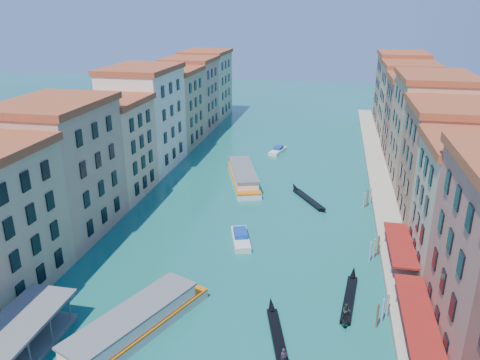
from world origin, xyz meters
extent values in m
cube|color=tan|center=(-26.00, 39.50, 9.50)|extent=(12.00, 17.00, 19.00)
cube|color=brown|center=(-26.00, 39.50, 19.50)|extent=(12.80, 17.40, 1.00)
cube|color=tan|center=(-26.00, 55.00, 8.25)|extent=(12.00, 14.00, 16.50)
cube|color=brown|center=(-26.00, 55.00, 17.00)|extent=(12.80, 14.40, 1.00)
cube|color=beige|center=(-26.00, 71.00, 10.00)|extent=(12.00, 18.00, 20.00)
cube|color=brown|center=(-26.00, 71.00, 20.50)|extent=(12.80, 18.40, 1.00)
cube|color=tan|center=(-26.00, 88.00, 8.75)|extent=(12.00, 16.00, 17.50)
cube|color=brown|center=(-26.00, 88.00, 18.00)|extent=(12.80, 16.40, 1.00)
cube|color=tan|center=(-26.00, 103.50, 9.25)|extent=(12.00, 15.00, 18.50)
cube|color=brown|center=(-26.00, 103.50, 19.00)|extent=(12.80, 15.40, 1.00)
cube|color=tan|center=(-26.00, 119.50, 9.50)|extent=(12.00, 17.00, 19.00)
cube|color=brown|center=(-26.00, 119.50, 19.50)|extent=(12.80, 17.40, 1.00)
cube|color=tan|center=(30.00, 39.00, 8.25)|extent=(12.00, 14.00, 16.50)
cube|color=#A4664D|center=(30.00, 54.00, 9.00)|extent=(12.00, 16.00, 18.00)
cube|color=brown|center=(30.00, 54.00, 18.50)|extent=(12.80, 16.40, 1.00)
cube|color=tan|center=(30.00, 71.00, 10.00)|extent=(12.00, 18.00, 20.00)
cube|color=brown|center=(30.00, 71.00, 20.50)|extent=(12.80, 18.40, 1.00)
cube|color=#A4604E|center=(30.00, 87.50, 8.75)|extent=(12.00, 15.00, 17.50)
cube|color=brown|center=(30.00, 87.50, 18.00)|extent=(12.80, 15.40, 1.00)
cube|color=tan|center=(30.00, 103.00, 9.25)|extent=(12.00, 16.00, 18.50)
cube|color=brown|center=(30.00, 103.00, 19.00)|extent=(12.80, 16.40, 1.00)
cube|color=#A97355|center=(30.00, 119.50, 9.75)|extent=(12.00, 17.00, 19.50)
cube|color=brown|center=(30.00, 119.50, 20.00)|extent=(12.80, 17.40, 1.00)
cube|color=#ADA28C|center=(22.00, 65.00, 0.50)|extent=(4.00, 140.00, 1.00)
cube|color=maroon|center=(22.20, 23.50, 3.00)|extent=(3.20, 15.30, 0.25)
cylinder|color=slate|center=(20.80, 28.60, 1.50)|extent=(0.12, 0.12, 3.00)
cube|color=maroon|center=(22.20, 39.00, 3.00)|extent=(3.20, 12.60, 0.25)
cylinder|color=slate|center=(20.80, 34.80, 1.50)|extent=(0.12, 0.12, 3.00)
cylinder|color=slate|center=(20.80, 43.20, 1.50)|extent=(0.12, 0.12, 3.00)
cube|color=slate|center=(-16.00, 12.00, 3.50)|extent=(5.40, 16.40, 0.30)
cylinder|color=brown|center=(18.50, 25.00, 1.30)|extent=(0.24, 0.24, 3.20)
cylinder|color=brown|center=(19.10, 26.00, 1.30)|extent=(0.24, 0.24, 3.20)
cylinder|color=brown|center=(19.70, 27.00, 1.30)|extent=(0.24, 0.24, 3.20)
cylinder|color=brown|center=(18.50, 39.00, 1.30)|extent=(0.24, 0.24, 3.20)
cylinder|color=brown|center=(19.10, 40.00, 1.30)|extent=(0.24, 0.24, 3.20)
cylinder|color=brown|center=(19.70, 41.00, 1.30)|extent=(0.24, 0.24, 3.20)
cylinder|color=brown|center=(18.50, 57.00, 1.30)|extent=(0.24, 0.24, 3.20)
cylinder|color=brown|center=(19.10, 58.00, 1.30)|extent=(0.24, 0.24, 3.20)
cylinder|color=brown|center=(19.70, 59.00, 1.30)|extent=(0.24, 0.24, 3.20)
cylinder|color=brown|center=(-18.50, 16.00, 1.30)|extent=(0.24, 0.24, 3.20)
cube|color=silver|center=(-6.34, 18.60, 0.58)|extent=(11.53, 19.39, 1.15)
cube|color=silver|center=(-6.34, 18.60, 1.83)|extent=(9.58, 15.66, 1.54)
cube|color=slate|center=(-6.34, 18.60, 2.74)|extent=(10.03, 16.22, 0.24)
cube|color=#D2640C|center=(-6.34, 18.60, 1.11)|extent=(11.58, 19.41, 0.24)
cube|color=silver|center=(-3.98, 65.41, 0.57)|extent=(10.00, 19.49, 1.15)
cube|color=silver|center=(-3.98, 65.41, 1.81)|extent=(8.36, 15.71, 1.53)
cube|color=slate|center=(-3.98, 65.41, 2.72)|extent=(8.78, 16.25, 0.24)
cube|color=#D2640C|center=(-3.98, 65.41, 1.10)|extent=(10.04, 19.50, 0.24)
cube|color=black|center=(8.42, 20.77, 0.23)|extent=(3.56, 9.33, 0.47)
cone|color=black|center=(7.05, 25.78, 0.62)|extent=(1.45, 2.26, 1.75)
imported|color=#2F1F2C|center=(9.45, 16.95, 1.31)|extent=(0.74, 0.59, 1.79)
cube|color=black|center=(15.71, 29.27, 0.23)|extent=(2.17, 9.48, 0.47)
cone|color=black|center=(16.28, 34.46, 0.63)|extent=(1.16, 2.19, 1.76)
cone|color=black|center=(15.14, 24.07, 0.52)|extent=(1.12, 1.83, 1.55)
imported|color=#262B24|center=(15.28, 25.32, 1.32)|extent=(0.95, 0.77, 1.80)
cube|color=black|center=(9.12, 58.43, 0.24)|extent=(6.18, 8.91, 0.49)
cone|color=black|center=(6.25, 63.03, 0.65)|extent=(1.98, 2.37, 1.82)
cone|color=black|center=(11.99, 53.83, 0.54)|extent=(1.78, 2.05, 1.60)
cube|color=silver|center=(0.45, 41.06, 0.41)|extent=(4.31, 7.60, 0.83)
cube|color=#123795|center=(0.30, 41.56, 1.14)|extent=(2.70, 3.52, 0.73)
cube|color=silver|center=(0.13, 86.23, 0.38)|extent=(3.66, 6.91, 0.75)
cube|color=#123795|center=(0.25, 86.69, 1.04)|extent=(2.35, 3.16, 0.66)
camera|label=1|loc=(12.48, -18.43, 32.16)|focal=35.00mm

